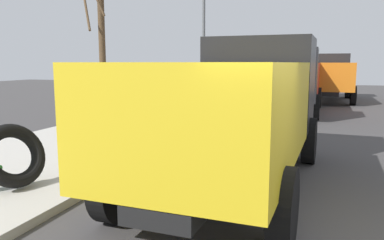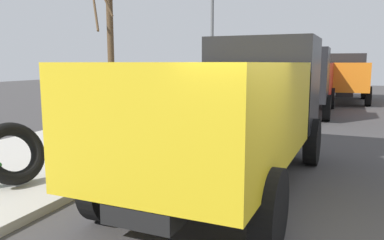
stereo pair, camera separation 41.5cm
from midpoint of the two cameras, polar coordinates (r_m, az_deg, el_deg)
loose_tire at (r=7.64m, az=-23.90°, el=-4.61°), size 1.35×1.04×1.19m
dump_truck_yellow at (r=7.46m, az=8.12°, el=2.49°), size 7.10×3.03×3.00m
dump_truck_red at (r=18.73m, az=16.85°, el=5.84°), size 7.03×2.87×3.00m
dump_truck_orange at (r=25.67m, az=22.43°, el=6.21°), size 7.01×2.81×3.00m
bare_tree at (r=14.07m, az=-11.38°, el=10.61°), size 1.03×1.09×5.32m
street_light_pole at (r=14.87m, az=3.85°, el=12.82°), size 0.12×0.12×6.68m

